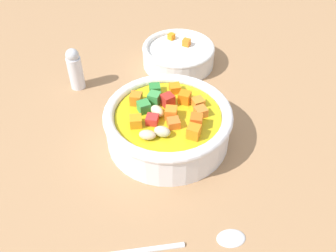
{
  "coord_description": "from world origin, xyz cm",
  "views": [
    {
      "loc": [
        -32.85,
        25.15,
        41.62
      ],
      "look_at": [
        0.0,
        0.0,
        2.9
      ],
      "focal_mm": 39.37,
      "sensor_mm": 36.0,
      "label": 1
    }
  ],
  "objects_px": {
    "spoon": "(197,241)",
    "pepper_shaker": "(75,69)",
    "side_bowl_small": "(178,55)",
    "soup_bowl_main": "(168,124)"
  },
  "relations": [
    {
      "from": "soup_bowl_main",
      "to": "spoon",
      "type": "relative_size",
      "value": 1.13
    },
    {
      "from": "soup_bowl_main",
      "to": "side_bowl_small",
      "type": "xyz_separation_m",
      "value": [
        0.16,
        -0.15,
        -0.01
      ]
    },
    {
      "from": "pepper_shaker",
      "to": "spoon",
      "type": "bearing_deg",
      "value": 174.92
    },
    {
      "from": "soup_bowl_main",
      "to": "spoon",
      "type": "height_order",
      "value": "soup_bowl_main"
    },
    {
      "from": "pepper_shaker",
      "to": "side_bowl_small",
      "type": "bearing_deg",
      "value": -105.56
    },
    {
      "from": "spoon",
      "to": "side_bowl_small",
      "type": "height_order",
      "value": "side_bowl_small"
    },
    {
      "from": "spoon",
      "to": "pepper_shaker",
      "type": "bearing_deg",
      "value": 114.0
    },
    {
      "from": "spoon",
      "to": "soup_bowl_main",
      "type": "bearing_deg",
      "value": 92.73
    },
    {
      "from": "spoon",
      "to": "pepper_shaker",
      "type": "distance_m",
      "value": 0.38
    },
    {
      "from": "spoon",
      "to": "side_bowl_small",
      "type": "relative_size",
      "value": 1.22
    }
  ]
}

